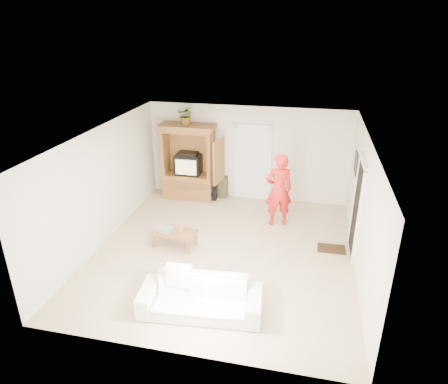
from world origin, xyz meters
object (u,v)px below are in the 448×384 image
object	(u,v)px
sofa	(200,297)
armoire	(189,167)
coffee_table	(174,233)
man	(279,190)

from	to	relation	value
sofa	armoire	bearing A→B (deg)	103.75
armoire	coffee_table	distance (m)	2.77
coffee_table	sofa	bearing A→B (deg)	-52.29
armoire	sofa	distance (m)	4.98
man	sofa	distance (m)	3.73
man	sofa	size ratio (longest dim) A/B	0.87
armoire	man	distance (m)	2.81
sofa	coffee_table	distance (m)	2.32
man	sofa	world-z (taller)	man
armoire	coffee_table	size ratio (longest dim) A/B	2.04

